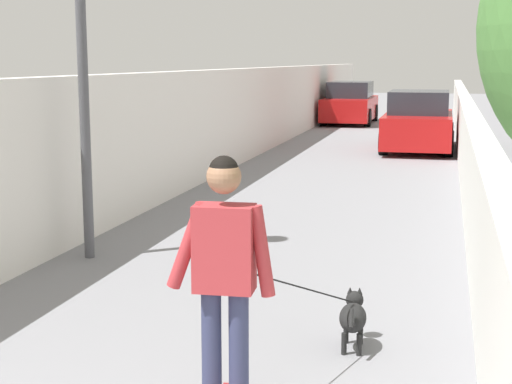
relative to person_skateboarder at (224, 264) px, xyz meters
name	(u,v)px	position (x,y,z in m)	size (l,w,h in m)	color
ground_plane	(341,173)	(11.33, 0.77, -1.06)	(80.00, 80.00, 0.00)	gray
wall_left	(194,127)	(9.33, 3.31, 0.01)	(48.00, 0.30, 2.14)	silver
fence_right	(471,155)	(9.33, -1.78, -0.36)	(48.00, 0.30, 1.40)	silver
person_skateboarder	(224,264)	(0.00, 0.00, 0.00)	(0.24, 0.71, 1.67)	#333859
dog	(353,316)	(1.49, -0.65, -0.79)	(1.80, 0.79, 1.06)	black
car_near	(418,123)	(15.98, -0.63, -0.35)	(4.08, 1.80, 1.54)	#B71414
car_far	(350,104)	(24.12, 2.16, -0.35)	(4.20, 1.80, 1.54)	#B71414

